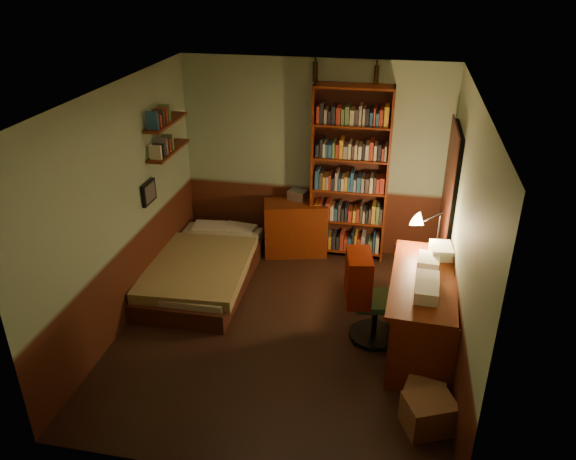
% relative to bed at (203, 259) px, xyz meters
% --- Properties ---
extents(floor, '(3.50, 4.00, 0.02)m').
position_rel_bed_xyz_m(floor, '(1.19, -0.81, -0.32)').
color(floor, black).
rests_on(floor, ground).
extents(ceiling, '(3.50, 4.00, 0.02)m').
position_rel_bed_xyz_m(ceiling, '(1.19, -0.81, 2.30)').
color(ceiling, silver).
rests_on(ceiling, wall_back).
extents(wall_back, '(3.50, 0.02, 2.60)m').
position_rel_bed_xyz_m(wall_back, '(1.19, 1.20, 0.99)').
color(wall_back, gray).
rests_on(wall_back, ground).
extents(wall_left, '(0.02, 4.00, 2.60)m').
position_rel_bed_xyz_m(wall_left, '(-0.57, -0.81, 0.99)').
color(wall_left, gray).
rests_on(wall_left, ground).
extents(wall_right, '(0.02, 4.00, 2.60)m').
position_rel_bed_xyz_m(wall_right, '(2.95, -0.81, 0.99)').
color(wall_right, gray).
rests_on(wall_right, ground).
extents(wall_front, '(3.50, 0.02, 2.60)m').
position_rel_bed_xyz_m(wall_front, '(1.19, -2.82, 0.99)').
color(wall_front, gray).
rests_on(wall_front, ground).
extents(doorway, '(0.06, 0.90, 2.00)m').
position_rel_bed_xyz_m(doorway, '(2.91, 0.49, 0.69)').
color(doorway, black).
rests_on(doorway, ground).
extents(door_trim, '(0.02, 0.98, 2.08)m').
position_rel_bed_xyz_m(door_trim, '(2.88, 0.49, 0.69)').
color(door_trim, '#39180F').
rests_on(door_trim, ground).
extents(bed, '(1.12, 2.08, 0.62)m').
position_rel_bed_xyz_m(bed, '(0.00, 0.00, 0.00)').
color(bed, olive).
rests_on(bed, ground).
extents(dresser, '(0.92, 0.61, 0.75)m').
position_rel_bed_xyz_m(dresser, '(0.99, 0.96, 0.07)').
color(dresser, '#5A1F0A').
rests_on(dresser, ground).
extents(mini_stereo, '(0.28, 0.24, 0.13)m').
position_rel_bed_xyz_m(mini_stereo, '(1.00, 1.08, 0.50)').
color(mini_stereo, '#B2B2B7').
rests_on(mini_stereo, dresser).
extents(bookshelf, '(1.00, 0.33, 2.32)m').
position_rel_bed_xyz_m(bookshelf, '(1.69, 1.04, 0.85)').
color(bookshelf, '#5A1F0A').
rests_on(bookshelf, ground).
extents(bottle_left, '(0.08, 0.08, 0.24)m').
position_rel_bed_xyz_m(bottle_left, '(1.19, 1.15, 2.13)').
color(bottle_left, black).
rests_on(bottle_left, bookshelf).
extents(bottle_right, '(0.07, 0.07, 0.22)m').
position_rel_bed_xyz_m(bottle_right, '(1.93, 1.15, 2.12)').
color(bottle_right, black).
rests_on(bottle_right, bookshelf).
extents(desk, '(0.72, 1.58, 0.83)m').
position_rel_bed_xyz_m(desk, '(2.63, -0.82, 0.11)').
color(desk, '#5A1F0A').
rests_on(desk, ground).
extents(paper_stack, '(0.25, 0.32, 0.12)m').
position_rel_bed_xyz_m(paper_stack, '(2.81, -0.32, 0.58)').
color(paper_stack, silver).
rests_on(paper_stack, desk).
extents(desk_lamp, '(0.18, 0.18, 0.61)m').
position_rel_bed_xyz_m(desk_lamp, '(2.78, -0.05, 0.83)').
color(desk_lamp, black).
rests_on(desk_lamp, desk).
extents(office_chair, '(0.59, 0.54, 1.05)m').
position_rel_bed_xyz_m(office_chair, '(2.18, -0.77, 0.21)').
color(office_chair, '#305E36').
rests_on(office_chair, ground).
extents(red_jacket, '(0.25, 0.46, 0.53)m').
position_rel_bed_xyz_m(red_jacket, '(1.91, -0.97, 1.01)').
color(red_jacket, '#8B1A01').
rests_on(red_jacket, office_chair).
extents(wall_shelf_lower, '(0.20, 0.90, 0.03)m').
position_rel_bed_xyz_m(wall_shelf_lower, '(-0.45, 0.29, 1.29)').
color(wall_shelf_lower, '#5A1F0A').
rests_on(wall_shelf_lower, wall_left).
extents(wall_shelf_upper, '(0.20, 0.90, 0.03)m').
position_rel_bed_xyz_m(wall_shelf_upper, '(-0.45, 0.29, 1.64)').
color(wall_shelf_upper, '#5A1F0A').
rests_on(wall_shelf_upper, wall_left).
extents(framed_picture, '(0.04, 0.32, 0.26)m').
position_rel_bed_xyz_m(framed_picture, '(-0.53, -0.21, 0.94)').
color(framed_picture, black).
rests_on(framed_picture, wall_left).
extents(cardboard_box_a, '(0.51, 0.47, 0.31)m').
position_rel_bed_xyz_m(cardboard_box_a, '(2.72, -1.98, -0.15)').
color(cardboard_box_a, brown).
rests_on(cardboard_box_a, ground).
extents(cardboard_box_b, '(0.40, 0.35, 0.24)m').
position_rel_bed_xyz_m(cardboard_box_b, '(2.68, -1.75, -0.19)').
color(cardboard_box_b, brown).
rests_on(cardboard_box_b, ground).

